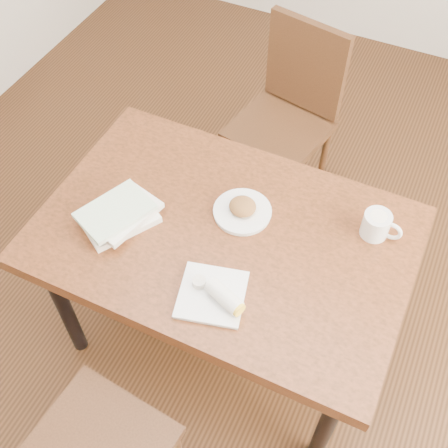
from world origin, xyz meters
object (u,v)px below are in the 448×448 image
at_px(plate_scone, 242,210).
at_px(chair_far, 290,109).
at_px(table, 224,246).
at_px(coffee_mug, 377,225).
at_px(plate_burrito, 216,295).
at_px(book_stack, 120,215).

bearing_deg(plate_scone, chair_far, 98.17).
xyz_separation_m(chair_far, plate_scone, (0.12, -0.84, 0.22)).
xyz_separation_m(table, coffee_mug, (0.48, 0.22, 0.13)).
height_order(chair_far, plate_scone, chair_far).
distance_m(chair_far, coffee_mug, 0.96).
xyz_separation_m(coffee_mug, plate_burrito, (-0.39, -0.47, -0.03)).
distance_m(table, plate_scone, 0.15).
bearing_deg(chair_far, book_stack, -103.79).
xyz_separation_m(table, chair_far, (-0.10, 0.94, -0.12)).
xyz_separation_m(table, plate_scone, (0.02, 0.11, 0.10)).
relative_size(plate_scone, coffee_mug, 1.48).
relative_size(chair_far, plate_scone, 4.52).
bearing_deg(plate_burrito, chair_far, 98.89).
bearing_deg(chair_far, coffee_mug, -51.39).
height_order(chair_far, plate_burrito, chair_far).
bearing_deg(plate_scone, coffee_mug, 14.13).
distance_m(chair_far, plate_burrito, 1.23).
xyz_separation_m(coffee_mug, book_stack, (-0.83, -0.33, -0.02)).
height_order(table, plate_burrito, plate_burrito).
bearing_deg(coffee_mug, plate_scone, -165.87).
bearing_deg(table, coffee_mug, 24.83).
xyz_separation_m(plate_scone, plate_burrito, (0.07, -0.36, 0.00)).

